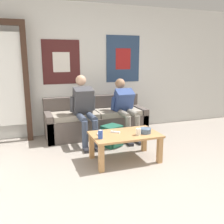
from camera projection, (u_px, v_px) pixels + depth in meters
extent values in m
plane|color=gray|center=(165.00, 194.00, 2.85)|extent=(18.00, 18.00, 0.00)
cube|color=silver|center=(97.00, 69.00, 5.09)|extent=(10.00, 0.05, 2.55)
cube|color=#471E1E|center=(61.00, 62.00, 4.79)|extent=(0.72, 0.01, 0.84)
cube|color=silver|center=(61.00, 62.00, 4.78)|extent=(0.32, 0.01, 0.38)
cube|color=navy|center=(123.00, 59.00, 5.19)|extent=(0.73, 0.01, 0.95)
cube|color=maroon|center=(123.00, 59.00, 5.19)|extent=(0.33, 0.01, 0.43)
cube|color=#382319|center=(27.00, 86.00, 4.48)|extent=(0.10, 0.10, 2.05)
cube|color=#564C47|center=(93.00, 114.00, 5.16)|extent=(1.97, 0.13, 0.75)
cube|color=#564C47|center=(97.00, 126.00, 4.89)|extent=(1.97, 0.55, 0.40)
cube|color=#564C47|center=(49.00, 128.00, 4.57)|extent=(0.12, 0.55, 0.52)
cube|color=#564C47|center=(140.00, 119.00, 5.17)|extent=(0.12, 0.55, 0.52)
cube|color=gray|center=(75.00, 116.00, 4.69)|extent=(0.84, 0.51, 0.10)
cube|color=gray|center=(118.00, 112.00, 4.97)|extent=(0.84, 0.51, 0.10)
cube|color=#B27F4C|center=(125.00, 135.00, 3.70)|extent=(1.01, 0.61, 0.03)
cube|color=#B27F4C|center=(92.00, 146.00, 3.83)|extent=(0.07, 0.07, 0.39)
cube|color=#B27F4C|center=(144.00, 139.00, 4.12)|extent=(0.07, 0.07, 0.39)
cube|color=#B27F4C|center=(101.00, 158.00, 3.36)|extent=(0.07, 0.07, 0.39)
cube|color=#B27F4C|center=(160.00, 150.00, 3.66)|extent=(0.07, 0.07, 0.39)
cylinder|color=#384256|center=(82.00, 118.00, 4.30)|extent=(0.11, 0.42, 0.11)
cylinder|color=#384256|center=(85.00, 135.00, 4.16)|extent=(0.10, 0.10, 0.47)
cube|color=#232328|center=(86.00, 149.00, 4.15)|extent=(0.11, 0.25, 0.05)
cylinder|color=#384256|center=(92.00, 117.00, 4.36)|extent=(0.11, 0.42, 0.11)
cylinder|color=#384256|center=(95.00, 134.00, 4.22)|extent=(0.10, 0.10, 0.47)
cube|color=#232328|center=(97.00, 148.00, 4.20)|extent=(0.11, 0.25, 0.05)
cube|color=#3F3F44|center=(83.00, 101.00, 4.54)|extent=(0.36, 0.38, 0.55)
sphere|color=tan|center=(81.00, 80.00, 4.56)|extent=(0.19, 0.19, 0.19)
cylinder|color=#3F3F44|center=(72.00, 104.00, 4.49)|extent=(0.08, 0.12, 0.29)
cylinder|color=#3F3F44|center=(93.00, 103.00, 4.62)|extent=(0.08, 0.12, 0.29)
cylinder|color=gray|center=(124.00, 114.00, 4.58)|extent=(0.11, 0.37, 0.11)
cylinder|color=gray|center=(128.00, 129.00, 4.47)|extent=(0.10, 0.10, 0.47)
cube|color=#232328|center=(129.00, 143.00, 4.45)|extent=(0.11, 0.25, 0.05)
cylinder|color=gray|center=(133.00, 114.00, 4.64)|extent=(0.11, 0.37, 0.11)
cylinder|color=gray|center=(137.00, 128.00, 4.52)|extent=(0.10, 0.10, 0.47)
cube|color=#232328|center=(138.00, 142.00, 4.51)|extent=(0.11, 0.25, 0.05)
cube|color=#33477F|center=(123.00, 101.00, 4.83)|extent=(0.35, 0.40, 0.50)
sphere|color=#9E7556|center=(120.00, 84.00, 4.91)|extent=(0.20, 0.20, 0.20)
cylinder|color=#33477F|center=(113.00, 103.00, 4.80)|extent=(0.08, 0.13, 0.26)
cylinder|color=#33477F|center=(132.00, 102.00, 4.92)|extent=(0.08, 0.13, 0.26)
cube|color=#1E5642|center=(112.00, 136.00, 4.35)|extent=(0.39, 0.37, 0.37)
cube|color=#1E5642|center=(117.00, 142.00, 4.28)|extent=(0.24, 0.18, 0.17)
cylinder|color=#475B75|center=(145.00, 131.00, 3.71)|extent=(0.17, 0.17, 0.07)
torus|color=#475B75|center=(145.00, 129.00, 3.70)|extent=(0.18, 0.18, 0.02)
cylinder|color=silver|center=(138.00, 132.00, 3.62)|extent=(0.07, 0.07, 0.10)
cylinder|color=black|center=(138.00, 128.00, 3.61)|extent=(0.00, 0.00, 0.01)
cylinder|color=#28479E|center=(100.00, 134.00, 3.45)|extent=(0.07, 0.07, 0.12)
cylinder|color=silver|center=(100.00, 130.00, 3.44)|extent=(0.06, 0.06, 0.00)
cube|color=white|center=(115.00, 132.00, 3.73)|extent=(0.13, 0.12, 0.02)
cylinder|color=#333842|center=(113.00, 131.00, 3.74)|extent=(0.01, 0.01, 0.00)
cube|color=white|center=(99.00, 135.00, 3.59)|extent=(0.04, 0.14, 0.02)
cylinder|color=#333842|center=(99.00, 133.00, 3.62)|extent=(0.01, 0.01, 0.00)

